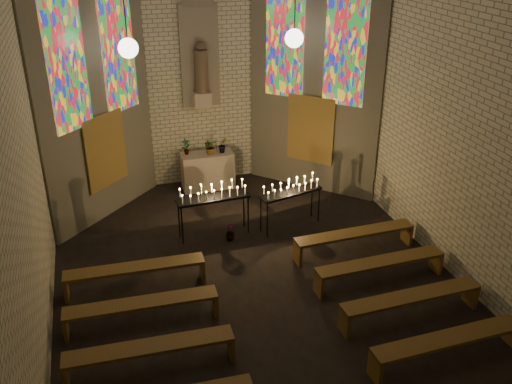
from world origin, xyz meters
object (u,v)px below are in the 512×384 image
(votive_stand_right, at_px, (291,189))
(altar, at_px, (208,171))
(aisle_flower_pot, at_px, (230,232))
(votive_stand_left, at_px, (213,195))

(votive_stand_right, bearing_deg, altar, 103.99)
(altar, height_order, votive_stand_right, votive_stand_right)
(aisle_flower_pot, distance_m, votive_stand_right, 1.75)
(aisle_flower_pot, distance_m, votive_stand_left, 0.97)
(votive_stand_left, height_order, votive_stand_right, votive_stand_left)
(altar, height_order, votive_stand_left, votive_stand_left)
(aisle_flower_pot, bearing_deg, altar, 87.77)
(votive_stand_left, relative_size, votive_stand_right, 1.06)
(altar, distance_m, aisle_flower_pot, 2.93)
(altar, relative_size, votive_stand_left, 0.82)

